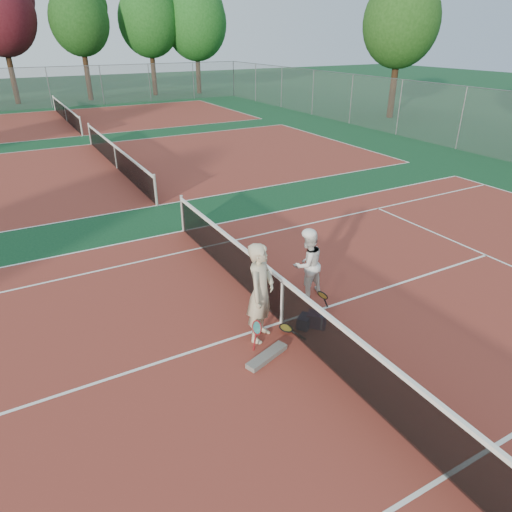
{
  "coord_description": "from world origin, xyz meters",
  "views": [
    {
      "loc": [
        -4.23,
        -6.51,
        5.3
      ],
      "look_at": [
        0.0,
        1.07,
        1.05
      ],
      "focal_mm": 32.0,
      "sensor_mm": 36.0,
      "label": 1
    }
  ],
  "objects_px": {
    "racket_black_held": "(322,301)",
    "player_b": "(308,264)",
    "net_main": "(282,301)",
    "sports_bag_purple": "(317,320)",
    "racket_red": "(257,335)",
    "sports_bag_navy": "(305,322)",
    "player_a": "(261,293)",
    "racket_spare": "(286,329)",
    "water_bottle": "(322,323)"
  },
  "relations": [
    {
      "from": "net_main",
      "to": "sports_bag_navy",
      "type": "height_order",
      "value": "net_main"
    },
    {
      "from": "player_b",
      "to": "sports_bag_purple",
      "type": "relative_size",
      "value": 4.16
    },
    {
      "from": "player_b",
      "to": "racket_black_held",
      "type": "height_order",
      "value": "player_b"
    },
    {
      "from": "player_a",
      "to": "racket_black_held",
      "type": "bearing_deg",
      "value": -33.68
    },
    {
      "from": "racket_black_held",
      "to": "player_a",
      "type": "bearing_deg",
      "value": -17.66
    },
    {
      "from": "net_main",
      "to": "racket_black_held",
      "type": "distance_m",
      "value": 0.98
    },
    {
      "from": "sports_bag_purple",
      "to": "player_a",
      "type": "bearing_deg",
      "value": 167.95
    },
    {
      "from": "racket_black_held",
      "to": "player_b",
      "type": "bearing_deg",
      "value": -122.1
    },
    {
      "from": "racket_black_held",
      "to": "racket_red",
      "type": "bearing_deg",
      "value": -9.32
    },
    {
      "from": "player_b",
      "to": "racket_black_held",
      "type": "distance_m",
      "value": 0.92
    },
    {
      "from": "player_b",
      "to": "racket_black_held",
      "type": "relative_size",
      "value": 2.91
    },
    {
      "from": "racket_black_held",
      "to": "sports_bag_purple",
      "type": "height_order",
      "value": "racket_black_held"
    },
    {
      "from": "racket_red",
      "to": "racket_black_held",
      "type": "xyz_separation_m",
      "value": [
        1.8,
        0.42,
        -0.04
      ]
    },
    {
      "from": "sports_bag_purple",
      "to": "net_main",
      "type": "bearing_deg",
      "value": 139.91
    },
    {
      "from": "racket_black_held",
      "to": "sports_bag_purple",
      "type": "relative_size",
      "value": 1.43
    },
    {
      "from": "net_main",
      "to": "sports_bag_purple",
      "type": "distance_m",
      "value": 0.79
    },
    {
      "from": "racket_spare",
      "to": "sports_bag_purple",
      "type": "bearing_deg",
      "value": -126.96
    },
    {
      "from": "player_b",
      "to": "racket_red",
      "type": "relative_size",
      "value": 2.56
    },
    {
      "from": "player_a",
      "to": "racket_red",
      "type": "bearing_deg",
      "value": -168.06
    },
    {
      "from": "racket_red",
      "to": "water_bottle",
      "type": "distance_m",
      "value": 1.42
    },
    {
      "from": "player_b",
      "to": "sports_bag_navy",
      "type": "bearing_deg",
      "value": 48.78
    },
    {
      "from": "player_b",
      "to": "racket_spare",
      "type": "xyz_separation_m",
      "value": [
        -1.16,
        -0.99,
        -0.71
      ]
    },
    {
      "from": "racket_red",
      "to": "racket_black_held",
      "type": "bearing_deg",
      "value": -1.29
    },
    {
      "from": "racket_black_held",
      "to": "racket_spare",
      "type": "height_order",
      "value": "racket_black_held"
    },
    {
      "from": "player_a",
      "to": "sports_bag_navy",
      "type": "height_order",
      "value": "player_a"
    },
    {
      "from": "player_a",
      "to": "racket_spare",
      "type": "distance_m",
      "value": 1.08
    },
    {
      "from": "racket_spare",
      "to": "sports_bag_navy",
      "type": "relative_size",
      "value": 1.85
    },
    {
      "from": "racket_red",
      "to": "sports_bag_purple",
      "type": "distance_m",
      "value": 1.4
    },
    {
      "from": "racket_black_held",
      "to": "sports_bag_navy",
      "type": "bearing_deg",
      "value": 1.43
    },
    {
      "from": "sports_bag_navy",
      "to": "racket_spare",
      "type": "bearing_deg",
      "value": 172.62
    },
    {
      "from": "racket_spare",
      "to": "sports_bag_purple",
      "type": "xyz_separation_m",
      "value": [
        0.63,
        -0.15,
        0.09
      ]
    },
    {
      "from": "racket_black_held",
      "to": "sports_bag_navy",
      "type": "distance_m",
      "value": 0.7
    },
    {
      "from": "net_main",
      "to": "player_a",
      "type": "height_order",
      "value": "player_a"
    },
    {
      "from": "racket_spare",
      "to": "sports_bag_purple",
      "type": "relative_size",
      "value": 1.63
    },
    {
      "from": "net_main",
      "to": "sports_bag_purple",
      "type": "relative_size",
      "value": 29.93
    },
    {
      "from": "net_main",
      "to": "water_bottle",
      "type": "relative_size",
      "value": 36.6
    },
    {
      "from": "water_bottle",
      "to": "racket_spare",
      "type": "bearing_deg",
      "value": 155.68
    },
    {
      "from": "player_b",
      "to": "racket_red",
      "type": "height_order",
      "value": "player_b"
    },
    {
      "from": "sports_bag_navy",
      "to": "water_bottle",
      "type": "height_order",
      "value": "water_bottle"
    },
    {
      "from": "player_a",
      "to": "racket_red",
      "type": "relative_size",
      "value": 3.32
    },
    {
      "from": "sports_bag_navy",
      "to": "water_bottle",
      "type": "bearing_deg",
      "value": -44.54
    },
    {
      "from": "racket_black_held",
      "to": "water_bottle",
      "type": "xyz_separation_m",
      "value": [
        -0.39,
        -0.52,
        -0.11
      ]
    },
    {
      "from": "net_main",
      "to": "water_bottle",
      "type": "height_order",
      "value": "net_main"
    },
    {
      "from": "sports_bag_purple",
      "to": "player_b",
      "type": "bearing_deg",
      "value": 64.71
    },
    {
      "from": "racket_red",
      "to": "sports_bag_purple",
      "type": "bearing_deg",
      "value": -12.57
    },
    {
      "from": "player_b",
      "to": "water_bottle",
      "type": "height_order",
      "value": "player_b"
    },
    {
      "from": "racket_spare",
      "to": "water_bottle",
      "type": "xyz_separation_m",
      "value": [
        0.65,
        -0.29,
        0.1
      ]
    },
    {
      "from": "net_main",
      "to": "racket_spare",
      "type": "bearing_deg",
      "value": -106.28
    },
    {
      "from": "racket_red",
      "to": "sports_bag_navy",
      "type": "height_order",
      "value": "racket_red"
    },
    {
      "from": "player_a",
      "to": "racket_spare",
      "type": "bearing_deg",
      "value": -48.84
    }
  ]
}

